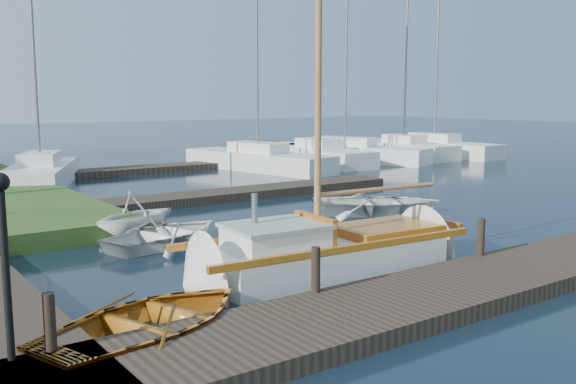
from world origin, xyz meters
TOP-DOWN VIEW (x-y plane):
  - ground at (0.00, 0.00)m, footprint 160.00×160.00m
  - near_dock at (0.00, -6.00)m, footprint 18.00×2.20m
  - far_dock at (2.00, 6.50)m, footprint 14.00×1.60m
  - pontoon at (10.00, 16.00)m, footprint 30.00×1.60m
  - mooring_post_0 at (-7.50, -5.00)m, footprint 0.16×0.16m
  - mooring_post_1 at (-3.00, -5.00)m, footprint 0.16×0.16m
  - mooring_post_2 at (1.50, -5.00)m, footprint 0.16×0.16m
  - mooring_post_4 at (-7.00, 0.00)m, footprint 0.16×0.16m
  - lamp_post at (-8.00, -5.00)m, footprint 0.24×0.24m
  - sailboat at (-1.30, -3.37)m, footprint 7.27×2.46m
  - dinghy at (-5.93, -4.70)m, footprint 4.42×3.73m
  - tender_a at (-2.97, 1.10)m, footprint 4.05×3.44m
  - tender_b at (-3.23, 2.38)m, footprint 3.15×2.93m
  - tender_c at (4.28, 1.15)m, footprint 5.01×4.70m
  - marina_boat_0 at (-2.63, 13.91)m, footprint 4.96×7.43m
  - marina_boat_3 at (7.94, 13.67)m, footprint 3.92×9.10m
  - marina_boat_4 at (12.26, 14.18)m, footprint 2.86×8.14m
  - marina_boat_5 at (14.45, 14.47)m, footprint 5.66×9.89m
  - marina_boat_6 at (18.81, 14.08)m, footprint 2.42×7.25m
  - marina_boat_7 at (21.47, 14.01)m, footprint 2.58×9.09m

SIDE VIEW (x-z plane):
  - ground at x=0.00m, z-range 0.00..0.00m
  - near_dock at x=0.00m, z-range 0.00..0.30m
  - far_dock at x=2.00m, z-range 0.00..0.30m
  - pontoon at x=10.00m, z-range 0.00..0.30m
  - sailboat at x=-1.30m, z-range -4.57..5.26m
  - tender_a at x=-2.97m, z-range 0.00..0.71m
  - dinghy at x=-5.93m, z-range 0.00..0.78m
  - tender_c at x=4.28m, z-range 0.00..0.84m
  - marina_boat_5 at x=14.45m, z-range -4.45..5.56m
  - marina_boat_6 at x=18.81m, z-range -4.56..5.70m
  - marina_boat_7 at x=21.47m, z-range -5.23..6.37m
  - marina_boat_0 at x=-2.63m, z-range -4.85..6.00m
  - marina_boat_4 at x=12.26m, z-range -5.25..6.41m
  - marina_boat_3 at x=7.94m, z-range -5.80..6.96m
  - tender_b at x=-3.23m, z-range 0.00..1.35m
  - mooring_post_0 at x=-7.50m, z-range 0.30..1.10m
  - mooring_post_1 at x=-3.00m, z-range 0.30..1.10m
  - mooring_post_2 at x=1.50m, z-range 0.30..1.10m
  - mooring_post_4 at x=-7.00m, z-range 0.30..1.10m
  - lamp_post at x=-8.00m, z-range 0.65..3.09m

